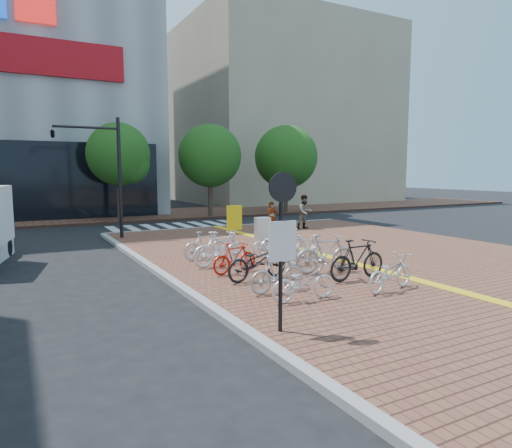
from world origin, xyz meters
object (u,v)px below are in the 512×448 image
bike_0 (304,282)px  bike_8 (326,253)px  pedestrian_a (272,218)px  notice_sign (282,232)px  bike_1 (278,273)px  bike_9 (305,249)px  bike_6 (390,273)px  bike_11 (271,243)px  bike_3 (235,258)px  pedestrian_b (305,212)px  traffic_light_pole (90,155)px  bike_10 (284,243)px  bike_2 (258,261)px  utility_box (262,233)px  bike_5 (206,245)px  yellow_sign (234,223)px  bike_4 (220,249)px  bike_7 (357,259)px

bike_0 → bike_8: size_ratio=0.87×
pedestrian_a → notice_sign: bearing=-132.3°
bike_1 → bike_9: (2.57, 2.51, 0.01)m
bike_8 → bike_6: bearing=-165.8°
bike_8 → bike_9: size_ratio=1.18×
bike_9 → bike_11: bearing=-6.6°
bike_3 → pedestrian_a: 8.84m
bike_3 → bike_11: bike_3 is taller
pedestrian_b → traffic_light_pole: size_ratio=0.33×
bike_10 → notice_sign: (-3.86, -6.15, 1.34)m
bike_2 → bike_11: (2.29, 3.15, -0.10)m
bike_9 → traffic_light_pole: (-5.21, 9.01, 3.23)m
pedestrian_b → utility_box: 6.64m
bike_9 → pedestrian_b: (5.20, 7.65, 0.40)m
bike_5 → yellow_sign: bearing=-134.4°
bike_3 → utility_box: 4.37m
bike_11 → utility_box: 1.28m
bike_0 → bike_1: bearing=10.9°
bike_9 → bike_4: bearing=57.9°
bike_4 → utility_box: 3.52m
bike_8 → notice_sign: size_ratio=0.65×
pedestrian_a → bike_5: bearing=-151.9°
bike_1 → yellow_sign: bearing=-14.8°
bike_3 → traffic_light_pole: 10.00m
bike_5 → bike_9: (2.52, -2.35, 0.00)m
bike_10 → bike_11: bike_10 is taller
bike_3 → bike_10: size_ratio=0.82×
yellow_sign → bike_4: bearing=-143.1°
bike_11 → yellow_sign: (-1.69, -0.38, 0.88)m
bike_3 → yellow_sign: yellow_sign is taller
bike_1 → pedestrian_b: (7.77, 10.16, 0.41)m
bike_1 → pedestrian_a: pedestrian_a is taller
bike_5 → bike_6: bearing=-158.5°
pedestrian_b → notice_sign: (-9.17, -12.62, 1.01)m
bike_5 → notice_sign: 7.60m
bike_1 → yellow_sign: (0.79, 4.17, 0.82)m
pedestrian_a → notice_sign: size_ratio=0.51×
pedestrian_a → traffic_light_pole: traffic_light_pole is taller
bike_0 → bike_11: bike_0 is taller
bike_4 → bike_9: size_ratio=1.15×
bike_6 → bike_7: 1.30m
bike_4 → bike_7: bike_7 is taller
pedestrian_a → bike_7: bearing=-118.8°
bike_4 → traffic_light_pole: bearing=14.7°
bike_0 → bike_6: bike_6 is taller
pedestrian_a → bike_6: bearing=-117.2°
bike_7 → yellow_sign: yellow_sign is taller
bike_6 → notice_sign: (-4.00, -1.24, 1.44)m
pedestrian_b → bike_5: bearing=-148.3°
bike_6 → bike_3: bearing=23.9°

